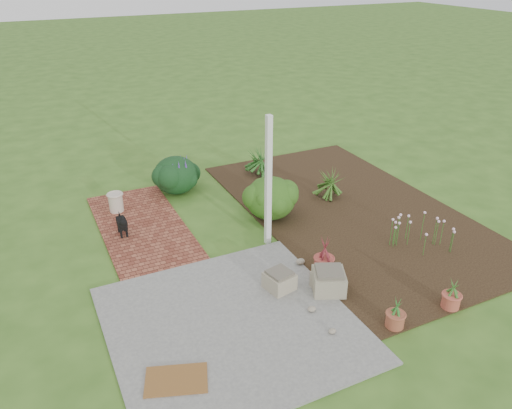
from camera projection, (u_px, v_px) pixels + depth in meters
name	position (u px, v px, depth m)	size (l,w,h in m)	color
ground	(256.00, 249.00, 9.29)	(80.00, 80.00, 0.00)	#355E1D
concrete_patio	(231.00, 323.00, 7.39)	(3.50, 3.50, 0.04)	slate
brick_path	(142.00, 226.00, 10.03)	(1.60, 3.50, 0.04)	brown
garden_bed	(351.00, 210.00, 10.65)	(4.00, 7.00, 0.03)	black
veranda_post	(268.00, 183.00, 8.92)	(0.10, 0.10, 2.50)	white
stone_trough_near	(329.00, 281.00, 8.01)	(0.51, 0.51, 0.34)	gray
stone_trough_mid	(327.00, 282.00, 8.05)	(0.41, 0.41, 0.28)	gray
stone_trough_far	(279.00, 281.00, 8.07)	(0.42, 0.42, 0.28)	gray
coir_doormat	(176.00, 380.00, 6.37)	(0.79, 0.51, 0.02)	brown
black_dog	(122.00, 223.00, 9.53)	(0.16, 0.52, 0.45)	black
cream_ceramic_urn	(116.00, 202.00, 10.49)	(0.30, 0.30, 0.39)	#BFB09D
evergreen_shrub	(271.00, 197.00, 10.19)	(1.03, 1.03, 0.88)	#1E4211
agapanthus_clump_back	(330.00, 181.00, 11.03)	(0.86, 0.86, 0.77)	#183B0A
agapanthus_clump_front	(258.00, 160.00, 12.16)	(0.88, 0.88, 0.78)	#134012
pink_flower_patch	(422.00, 233.00, 9.12)	(0.98, 0.98, 0.62)	#113D0F
terracotta_pot_bronze	(324.00, 264.00, 8.53)	(0.33, 0.33, 0.27)	#A54138
terracotta_pot_small_left	(451.00, 301.00, 7.67)	(0.28, 0.28, 0.23)	#AF4C3B
terracotta_pot_small_right	(395.00, 320.00, 7.27)	(0.27, 0.27, 0.23)	brown
purple_flowering_bush	(176.00, 174.00, 11.35)	(1.01, 1.01, 0.86)	black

